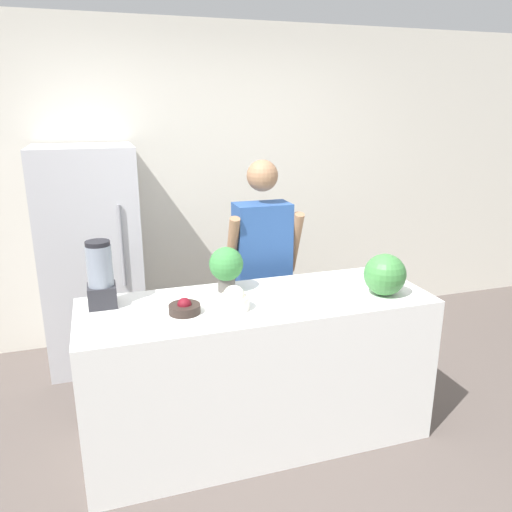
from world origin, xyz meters
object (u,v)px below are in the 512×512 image
bowl_cherries (185,308)px  potted_plant (226,266)px  refrigerator (92,258)px  blender (100,276)px  watermelon (385,275)px  person (262,273)px  bowl_cream (234,300)px

bowl_cherries → potted_plant: (0.29, 0.25, 0.13)m
refrigerator → blender: 1.16m
refrigerator → watermelon: 2.19m
refrigerator → potted_plant: bearing=-55.7°
person → bowl_cream: 0.83m
watermelon → refrigerator: bearing=137.1°
person → blender: (-1.07, -0.45, 0.24)m
watermelon → person: bearing=120.3°
blender → person: bearing=22.9°
refrigerator → bowl_cream: bearing=-62.4°
person → watermelon: bearing=-59.7°
bowl_cherries → potted_plant: potted_plant is taller
watermelon → blender: 1.58m
person → bowl_cream: person is taller
bowl_cherries → person: bearing=46.1°
refrigerator → blender: size_ratio=4.56×
watermelon → bowl_cream: watermelon is taller
watermelon → bowl_cherries: watermelon is taller
bowl_cherries → bowl_cream: 0.27m
refrigerator → person: size_ratio=1.04×
person → potted_plant: (-0.37, -0.44, 0.22)m
watermelon → potted_plant: bearing=156.4°
potted_plant → refrigerator: bearing=124.3°
refrigerator → bowl_cream: (0.73, -1.40, 0.11)m
person → watermelon: (0.47, -0.80, 0.20)m
bowl_cream → potted_plant: (0.03, 0.28, 0.10)m
blender → bowl_cream: bearing=-21.4°
bowl_cherries → blender: size_ratio=0.46×
refrigerator → watermelon: refrigerator is taller
bowl_cherries → blender: (-0.41, 0.23, 0.15)m
person → blender: 1.19m
bowl_cream → refrigerator: bearing=117.6°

